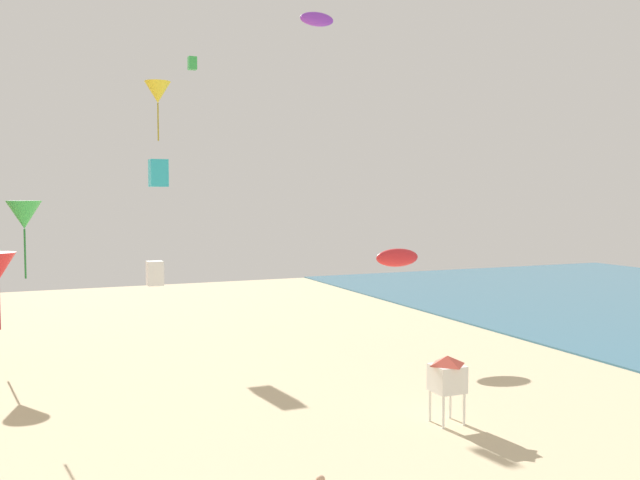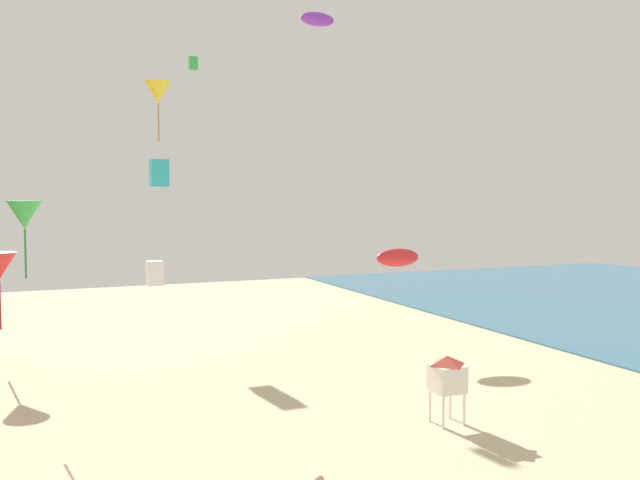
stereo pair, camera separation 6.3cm
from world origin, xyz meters
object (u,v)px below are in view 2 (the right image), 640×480
(kite_red_parafoil, at_px, (398,258))
(kite_purple_parafoil, at_px, (317,19))
(kite_cyan_box, at_px, (159,173))
(kite_green_delta, at_px, (24,215))
(kite_white_box, at_px, (155,273))
(kite_yellow_delta, at_px, (158,92))
(kite_green_box, at_px, (193,63))
(lifeguard_stand, at_px, (447,375))

(kite_red_parafoil, xyz_separation_m, kite_purple_parafoil, (-4.54, 0.73, 12.73))
(kite_cyan_box, bearing_deg, kite_purple_parafoil, -52.17)
(kite_red_parafoil, xyz_separation_m, kite_green_delta, (-19.01, -2.62, 2.62))
(kite_white_box, bearing_deg, kite_purple_parafoil, 46.36)
(kite_yellow_delta, relative_size, kite_purple_parafoil, 1.54)
(kite_green_box, height_order, kite_white_box, kite_green_box)
(kite_white_box, height_order, kite_purple_parafoil, kite_purple_parafoil)
(kite_white_box, xyz_separation_m, kite_cyan_box, (3.70, 19.82, 4.00))
(kite_red_parafoil, bearing_deg, kite_yellow_delta, 173.11)
(kite_cyan_box, xyz_separation_m, kite_purple_parafoil, (6.83, -8.79, 7.90))
(lifeguard_stand, bearing_deg, kite_white_box, -178.86)
(kite_purple_parafoil, bearing_deg, kite_white_box, -133.64)
(kite_green_delta, xyz_separation_m, kite_purple_parafoil, (14.47, 3.35, 10.11))
(kite_green_delta, distance_m, kite_yellow_delta, 9.56)
(kite_green_box, height_order, kite_red_parafoil, kite_green_box)
(lifeguard_stand, distance_m, kite_purple_parafoil, 20.48)
(lifeguard_stand, bearing_deg, kite_cyan_box, 118.14)
(lifeguard_stand, xyz_separation_m, kite_green_delta, (-14.28, 9.50, 5.84))
(kite_green_box, distance_m, kite_cyan_box, 8.27)
(kite_green_box, xyz_separation_m, kite_white_box, (-6.48, -22.49, -11.32))
(kite_green_box, bearing_deg, kite_purple_parafoil, -70.56)
(kite_cyan_box, bearing_deg, kite_yellow_delta, -99.96)
(kite_yellow_delta, bearing_deg, kite_purple_parafoil, -5.66)
(kite_red_parafoil, relative_size, kite_yellow_delta, 0.89)
(kite_green_box, distance_m, kite_red_parafoil, 19.22)
(kite_green_delta, distance_m, kite_cyan_box, 14.51)
(kite_cyan_box, bearing_deg, kite_red_parafoil, -39.94)
(kite_green_box, bearing_deg, kite_red_parafoil, -54.84)
(kite_purple_parafoil, bearing_deg, kite_yellow_delta, 174.34)
(kite_cyan_box, xyz_separation_m, kite_yellow_delta, (-1.40, -7.97, 3.71))
(kite_green_box, bearing_deg, kite_yellow_delta, -111.46)
(kite_yellow_delta, bearing_deg, kite_red_parafoil, -6.89)
(kite_green_box, xyz_separation_m, kite_yellow_delta, (-4.18, -10.64, -3.61))
(lifeguard_stand, bearing_deg, kite_purple_parafoil, 100.24)
(kite_green_box, relative_size, kite_red_parafoil, 0.32)
(kite_green_box, distance_m, kite_green_delta, 20.46)
(kite_yellow_delta, bearing_deg, lifeguard_stand, -59.54)
(kite_green_box, relative_size, kite_cyan_box, 0.50)
(lifeguard_stand, relative_size, kite_green_delta, 0.80)
(kite_red_parafoil, distance_m, kite_cyan_box, 15.59)
(kite_red_parafoil, height_order, kite_purple_parafoil, kite_purple_parafoil)
(lifeguard_stand, xyz_separation_m, kite_white_box, (-10.33, 1.81, 4.04))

